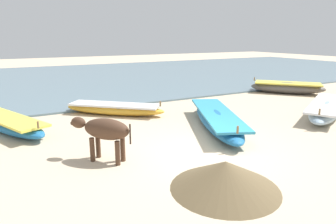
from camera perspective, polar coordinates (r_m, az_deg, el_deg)
ground at (r=7.93m, az=7.01°, el=-7.75°), size 80.00×80.00×0.00m
sea_water at (r=22.60m, az=-17.25°, el=6.12°), size 60.00×20.00×0.08m
fishing_boat_1 at (r=10.12m, az=9.25°, el=-1.31°), size 2.98×4.91×0.72m
fishing_boat_3 at (r=11.80m, az=-10.08°, el=0.63°), size 3.55×3.25×0.62m
fishing_boat_4 at (r=12.94m, az=27.78°, el=0.59°), size 4.66×3.18×0.71m
fishing_boat_5 at (r=17.25m, az=21.66°, el=4.36°), size 3.38×3.56×0.78m
fishing_boat_6 at (r=10.88m, az=-28.00°, el=-1.90°), size 2.45×4.16×0.65m
cow_adult_dark at (r=7.33m, az=-11.96°, el=-3.46°), size 1.31×1.40×1.07m
debris_pile_1 at (r=6.16m, az=10.78°, el=-11.66°), size 3.01×3.01×0.58m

